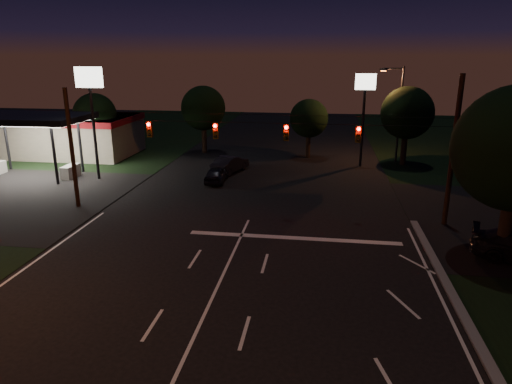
# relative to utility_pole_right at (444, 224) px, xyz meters

# --- Properties ---
(ground) EXTENTS (140.00, 140.00, 0.00)m
(ground) POSITION_rel_utility_pole_right_xyz_m (-12.00, -15.00, 0.00)
(ground) COLOR black
(ground) RESTS_ON ground
(stop_bar) EXTENTS (12.00, 0.50, 0.01)m
(stop_bar) POSITION_rel_utility_pole_right_xyz_m (-9.00, -3.50, 0.01)
(stop_bar) COLOR silver
(stop_bar) RESTS_ON ground
(utility_pole_right) EXTENTS (0.30, 0.30, 9.00)m
(utility_pole_right) POSITION_rel_utility_pole_right_xyz_m (0.00, 0.00, 0.00)
(utility_pole_right) COLOR black
(utility_pole_right) RESTS_ON ground
(utility_pole_left) EXTENTS (0.28, 0.28, 8.00)m
(utility_pole_left) POSITION_rel_utility_pole_right_xyz_m (-24.00, 0.00, 0.00)
(utility_pole_left) COLOR black
(utility_pole_left) RESTS_ON ground
(signal_span) EXTENTS (24.00, 0.40, 1.56)m
(signal_span) POSITION_rel_utility_pole_right_xyz_m (-12.00, -0.04, 5.50)
(signal_span) COLOR black
(signal_span) RESTS_ON ground
(gas_station) EXTENTS (14.20, 16.10, 5.25)m
(gas_station) POSITION_rel_utility_pole_right_xyz_m (-33.86, 15.39, 2.38)
(gas_station) COLOR gray
(gas_station) RESTS_ON ground
(pole_sign_left_near) EXTENTS (2.20, 0.30, 9.10)m
(pole_sign_left_near) POSITION_rel_utility_pole_right_xyz_m (-26.00, 7.00, 6.98)
(pole_sign_left_near) COLOR black
(pole_sign_left_near) RESTS_ON ground
(pole_sign_right) EXTENTS (1.80, 0.30, 8.40)m
(pole_sign_right) POSITION_rel_utility_pole_right_xyz_m (-4.00, 15.00, 6.24)
(pole_sign_right) COLOR black
(pole_sign_right) RESTS_ON ground
(street_light_right_far) EXTENTS (2.20, 0.35, 9.00)m
(street_light_right_far) POSITION_rel_utility_pole_right_xyz_m (-0.76, 17.00, 5.24)
(street_light_right_far) COLOR black
(street_light_right_far) RESTS_ON ground
(tree_far_a) EXTENTS (4.20, 4.20, 6.42)m
(tree_far_a) POSITION_rel_utility_pole_right_xyz_m (-29.98, 15.12, 4.26)
(tree_far_a) COLOR black
(tree_far_a) RESTS_ON ground
(tree_far_b) EXTENTS (4.60, 4.60, 6.98)m
(tree_far_b) POSITION_rel_utility_pole_right_xyz_m (-19.98, 19.13, 4.61)
(tree_far_b) COLOR black
(tree_far_b) RESTS_ON ground
(tree_far_c) EXTENTS (3.80, 3.80, 5.86)m
(tree_far_c) POSITION_rel_utility_pole_right_xyz_m (-8.98, 18.10, 3.90)
(tree_far_c) COLOR black
(tree_far_c) RESTS_ON ground
(tree_far_d) EXTENTS (4.80, 4.80, 7.30)m
(tree_far_d) POSITION_rel_utility_pole_right_xyz_m (0.02, 16.13, 4.83)
(tree_far_d) COLOR black
(tree_far_d) RESTS_ON ground
(tree_far_e) EXTENTS (4.00, 4.00, 6.18)m
(tree_far_e) POSITION_rel_utility_pole_right_xyz_m (8.02, 14.11, 4.11)
(tree_far_e) COLOR black
(tree_far_e) RESTS_ON ground
(car_oncoming_a) EXTENTS (1.61, 3.77, 1.27)m
(car_oncoming_a) POSITION_rel_utility_pole_right_xyz_m (-16.05, 7.52, 0.64)
(car_oncoming_a) COLOR black
(car_oncoming_a) RESTS_ON ground
(car_oncoming_b) EXTENTS (2.86, 4.71, 1.46)m
(car_oncoming_b) POSITION_rel_utility_pole_right_xyz_m (-15.60, 10.96, 0.73)
(car_oncoming_b) COLOR black
(car_oncoming_b) RESTS_ON ground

